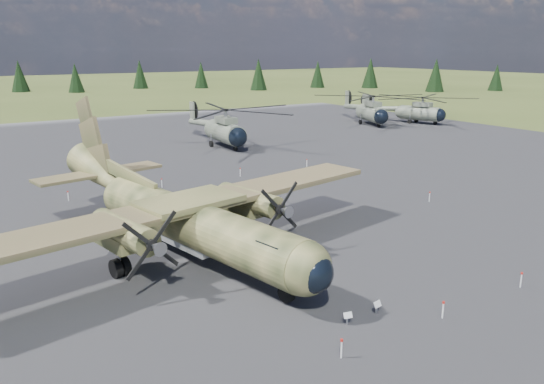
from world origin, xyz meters
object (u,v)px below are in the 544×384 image
transport_plane (180,212)px  helicopter_near (224,120)px  helicopter_mid (372,104)px  helicopter_far (420,105)px

transport_plane → helicopter_near: size_ratio=1.20×
helicopter_mid → transport_plane: bearing=-124.0°
transport_plane → helicopter_far: size_ratio=1.25×
transport_plane → helicopter_far: transport_plane is taller
helicopter_far → transport_plane: bearing=-167.5°
transport_plane → helicopter_near: 35.84m
helicopter_mid → helicopter_far: bearing=-0.9°
helicopter_near → transport_plane: bearing=-118.1°
transport_plane → helicopter_mid: transport_plane is taller
transport_plane → helicopter_far: bearing=19.5°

